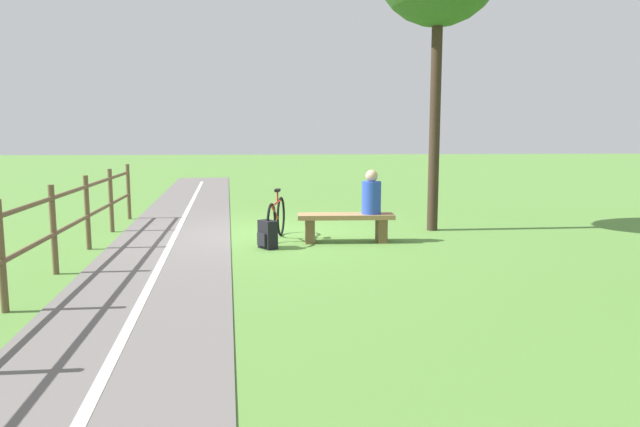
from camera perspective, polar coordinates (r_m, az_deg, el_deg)
The scene contains 8 objects.
ground_plane at distance 10.97m, azimuth -4.20°, elevation -2.07°, with size 80.00×80.00×0.00m, color #548438.
paved_path at distance 7.23m, azimuth -16.58°, elevation -7.55°, with size 2.01×36.00×0.02m, color #66605E.
path_centre_line at distance 7.23m, azimuth -16.59°, elevation -7.47°, with size 0.10×32.00×0.00m, color silver.
bench at distance 10.20m, azimuth 2.51°, elevation -0.91°, with size 1.67×0.50×0.49m.
person_seated at distance 10.18m, azimuth 5.00°, elevation 1.82°, with size 0.34×0.34×0.76m.
bicycle at distance 10.36m, azimuth -4.25°, elevation -0.54°, with size 0.33×1.66×0.90m.
backpack at distance 9.67m, azimuth -5.13°, elevation -2.07°, with size 0.34×0.38×0.46m.
fence_roadside at distance 6.99m, azimuth -28.56°, elevation -2.83°, with size 0.83×13.70×1.21m.
Camera 1 is at (-0.04, 10.81, 1.89)m, focal length 33.02 mm.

